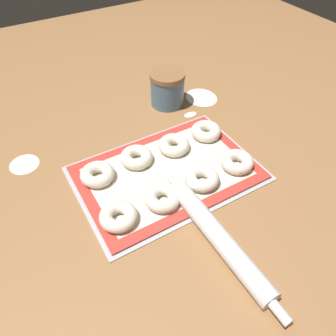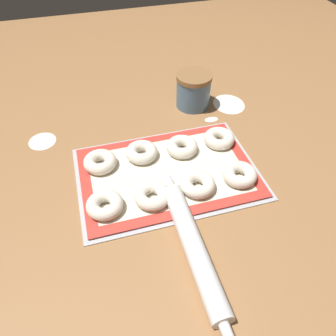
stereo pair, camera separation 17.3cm
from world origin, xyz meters
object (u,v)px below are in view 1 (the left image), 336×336
at_px(bagel_back_far_left, 97,174).
at_px(bagel_back_far_right, 206,131).
at_px(bagel_front_mid_left, 162,198).
at_px(bagel_front_far_right, 237,162).
at_px(baking_tray, 168,174).
at_px(bagel_front_mid_right, 202,178).
at_px(bagel_back_mid_right, 174,145).
at_px(rolling_pin, 219,238).
at_px(bagel_back_mid_left, 136,157).
at_px(bagel_front_far_left, 118,216).
at_px(flour_canister, 167,89).

distance_m(bagel_back_far_left, bagel_back_far_right, 0.39).
relative_size(bagel_front_mid_left, bagel_front_far_right, 1.00).
relative_size(baking_tray, bagel_front_mid_right, 5.37).
distance_m(bagel_back_mid_right, rolling_pin, 0.36).
distance_m(baking_tray, bagel_back_mid_left, 0.11).
height_order(bagel_front_far_left, flour_canister, flour_canister).
bearing_deg(bagel_back_mid_right, baking_tray, -130.86).
height_order(baking_tray, flour_canister, flour_canister).
relative_size(bagel_back_mid_right, bagel_back_far_right, 1.00).
height_order(bagel_back_far_left, bagel_back_mid_right, same).
bearing_deg(baking_tray, bagel_back_far_left, 156.78).
bearing_deg(bagel_front_mid_right, rolling_pin, -112.22).
relative_size(bagel_front_mid_left, bagel_back_mid_left, 1.00).
bearing_deg(bagel_front_far_left, bagel_back_far_left, 86.63).
height_order(bagel_back_far_left, rolling_pin, rolling_pin).
xyz_separation_m(bagel_front_far_left, rolling_pin, (0.19, -0.18, -0.00)).
relative_size(baking_tray, rolling_pin, 1.15).
xyz_separation_m(baking_tray, bagel_back_far_left, (-0.19, 0.08, 0.02)).
bearing_deg(bagel_front_far_right, baking_tray, 156.67).
bearing_deg(bagel_front_far_right, flour_canister, 90.12).
height_order(bagel_front_far_left, bagel_back_mid_right, same).
height_order(bagel_front_mid_left, bagel_front_mid_right, same).
bearing_deg(bagel_back_far_right, rolling_pin, -120.62).
bearing_deg(baking_tray, bagel_front_mid_left, -128.02).
height_order(bagel_back_mid_left, bagel_back_mid_right, same).
bearing_deg(bagel_front_far_right, bagel_back_far_right, 88.34).
bearing_deg(bagel_back_mid_right, bagel_front_mid_left, -129.37).
bearing_deg(rolling_pin, bagel_back_far_right, 59.38).
bearing_deg(bagel_back_mid_left, bagel_back_far_left, -176.48).
relative_size(flour_canister, rolling_pin, 0.28).
xyz_separation_m(bagel_front_far_left, bagel_back_far_left, (0.01, 0.17, 0.00)).
height_order(bagel_front_far_left, bagel_back_mid_left, same).
xyz_separation_m(bagel_front_far_left, bagel_back_mid_left, (0.14, 0.18, 0.00)).
bearing_deg(bagel_back_mid_left, bagel_front_mid_right, -55.19).
bearing_deg(bagel_back_far_left, rolling_pin, -63.26).
height_order(baking_tray, bagel_back_far_left, bagel_back_far_left).
bearing_deg(bagel_front_mid_right, bagel_front_mid_left, -177.82).
relative_size(bagel_back_far_left, rolling_pin, 0.21).
bearing_deg(flour_canister, bagel_front_far_left, -133.15).
bearing_deg(bagel_back_far_right, bagel_back_mid_right, -177.33).
height_order(bagel_back_mid_left, bagel_back_far_right, same).
xyz_separation_m(bagel_front_mid_right, bagel_back_mid_left, (-0.12, 0.17, 0.00)).
bearing_deg(bagel_front_mid_left, bagel_back_mid_left, 86.33).
distance_m(bagel_front_mid_left, flour_canister, 0.50).
xyz_separation_m(bagel_front_mid_left, bagel_front_mid_right, (0.13, 0.01, 0.00)).
distance_m(bagel_front_far_right, flour_canister, 0.41).
bearing_deg(bagel_back_mid_left, bagel_front_far_left, -128.38).
bearing_deg(baking_tray, bagel_back_mid_left, 123.68).
xyz_separation_m(baking_tray, bagel_back_far_right, (0.20, 0.09, 0.02)).
height_order(bagel_front_mid_right, bagel_front_far_right, same).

